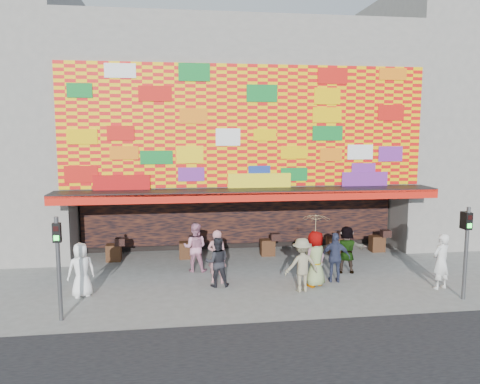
{
  "coord_description": "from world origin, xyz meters",
  "views": [
    {
      "loc": [
        -2.88,
        -14.84,
        5.36
      ],
      "look_at": [
        -0.56,
        2.0,
        3.14
      ],
      "focal_mm": 35.0,
      "sensor_mm": 36.0,
      "label": 1
    }
  ],
  "objects_px": {
    "signal_right": "(467,242)",
    "ped_h": "(441,261)",
    "ped_g": "(315,259)",
    "parasol": "(316,226)",
    "ped_c": "(217,262)",
    "ped_d": "(302,265)",
    "ped_e": "(335,257)",
    "ped_f": "(346,249)",
    "ped_a": "(81,270)",
    "ped_i": "(195,247)",
    "signal_left": "(58,257)",
    "ped_b": "(217,256)"
  },
  "relations": [
    {
      "from": "ped_h",
      "to": "ped_a",
      "type": "bearing_deg",
      "value": -25.23
    },
    {
      "from": "ped_g",
      "to": "parasol",
      "type": "relative_size",
      "value": 1.08
    },
    {
      "from": "ped_b",
      "to": "ped_g",
      "type": "bearing_deg",
      "value": -172.49
    },
    {
      "from": "ped_a",
      "to": "ped_e",
      "type": "distance_m",
      "value": 8.68
    },
    {
      "from": "signal_right",
      "to": "ped_i",
      "type": "distance_m",
      "value": 9.45
    },
    {
      "from": "ped_d",
      "to": "signal_right",
      "type": "bearing_deg",
      "value": 156.53
    },
    {
      "from": "ped_d",
      "to": "ped_e",
      "type": "relative_size",
      "value": 1.02
    },
    {
      "from": "signal_right",
      "to": "ped_h",
      "type": "height_order",
      "value": "signal_right"
    },
    {
      "from": "ped_b",
      "to": "ped_c",
      "type": "height_order",
      "value": "ped_b"
    },
    {
      "from": "ped_a",
      "to": "ped_b",
      "type": "height_order",
      "value": "ped_b"
    },
    {
      "from": "ped_c",
      "to": "ped_g",
      "type": "xyz_separation_m",
      "value": [
        3.38,
        -0.43,
        0.1
      ]
    },
    {
      "from": "ped_d",
      "to": "ped_i",
      "type": "height_order",
      "value": "ped_i"
    },
    {
      "from": "signal_left",
      "to": "ped_h",
      "type": "relative_size",
      "value": 1.57
    },
    {
      "from": "parasol",
      "to": "ped_a",
      "type": "bearing_deg",
      "value": 179.89
    },
    {
      "from": "signal_left",
      "to": "ped_e",
      "type": "xyz_separation_m",
      "value": [
        8.9,
        2.24,
        -0.97
      ]
    },
    {
      "from": "ped_d",
      "to": "parasol",
      "type": "height_order",
      "value": "parasol"
    },
    {
      "from": "ped_d",
      "to": "ped_h",
      "type": "bearing_deg",
      "value": 168.02
    },
    {
      "from": "signal_left",
      "to": "ped_g",
      "type": "bearing_deg",
      "value": 13.35
    },
    {
      "from": "signal_right",
      "to": "ped_h",
      "type": "relative_size",
      "value": 1.57
    },
    {
      "from": "parasol",
      "to": "signal_right",
      "type": "bearing_deg",
      "value": -23.72
    },
    {
      "from": "ped_d",
      "to": "ped_i",
      "type": "bearing_deg",
      "value": -46.04
    },
    {
      "from": "signal_right",
      "to": "ped_a",
      "type": "distance_m",
      "value": 12.37
    },
    {
      "from": "signal_right",
      "to": "ped_e",
      "type": "distance_m",
      "value": 4.27
    },
    {
      "from": "ped_c",
      "to": "parasol",
      "type": "distance_m",
      "value": 3.63
    },
    {
      "from": "ped_f",
      "to": "ped_c",
      "type": "bearing_deg",
      "value": 18.39
    },
    {
      "from": "signal_left",
      "to": "ped_e",
      "type": "relative_size",
      "value": 1.68
    },
    {
      "from": "ped_f",
      "to": "ped_g",
      "type": "relative_size",
      "value": 0.93
    },
    {
      "from": "ped_a",
      "to": "signal_right",
      "type": "bearing_deg",
      "value": 146.99
    },
    {
      "from": "signal_left",
      "to": "ped_c",
      "type": "height_order",
      "value": "signal_left"
    },
    {
      "from": "ped_g",
      "to": "parasol",
      "type": "bearing_deg",
      "value": -30.05
    },
    {
      "from": "ped_a",
      "to": "ped_c",
      "type": "relative_size",
      "value": 1.03
    },
    {
      "from": "parasol",
      "to": "ped_e",
      "type": "bearing_deg",
      "value": 21.42
    },
    {
      "from": "ped_b",
      "to": "ped_d",
      "type": "bearing_deg",
      "value": 176.06
    },
    {
      "from": "ped_a",
      "to": "ped_f",
      "type": "relative_size",
      "value": 0.99
    },
    {
      "from": "ped_f",
      "to": "ped_h",
      "type": "bearing_deg",
      "value": 147.0
    },
    {
      "from": "signal_left",
      "to": "ped_i",
      "type": "xyz_separation_m",
      "value": [
        3.99,
        4.21,
        -0.92
      ]
    },
    {
      "from": "ped_c",
      "to": "ped_h",
      "type": "bearing_deg",
      "value": 171.51
    },
    {
      "from": "ped_c",
      "to": "ped_f",
      "type": "distance_m",
      "value": 5.09
    },
    {
      "from": "ped_d",
      "to": "ped_e",
      "type": "height_order",
      "value": "ped_d"
    },
    {
      "from": "ped_i",
      "to": "parasol",
      "type": "xyz_separation_m",
      "value": [
        4.06,
        -2.3,
        1.18
      ]
    },
    {
      "from": "ped_a",
      "to": "ped_f",
      "type": "distance_m",
      "value": 9.56
    },
    {
      "from": "parasol",
      "to": "ped_f",
      "type": "bearing_deg",
      "value": 39.44
    },
    {
      "from": "ped_a",
      "to": "ped_h",
      "type": "bearing_deg",
      "value": 151.78
    },
    {
      "from": "ped_d",
      "to": "ped_i",
      "type": "xyz_separation_m",
      "value": [
        -3.45,
        2.77,
        0.03
      ]
    },
    {
      "from": "ped_c",
      "to": "ped_d",
      "type": "distance_m",
      "value": 2.91
    },
    {
      "from": "signal_right",
      "to": "signal_left",
      "type": "bearing_deg",
      "value": 180.0
    },
    {
      "from": "ped_h",
      "to": "ped_c",
      "type": "bearing_deg",
      "value": -30.76
    },
    {
      "from": "ped_c",
      "to": "ped_h",
      "type": "height_order",
      "value": "ped_h"
    },
    {
      "from": "ped_g",
      "to": "ped_c",
      "type": "bearing_deg",
      "value": -37.26
    },
    {
      "from": "signal_left",
      "to": "ped_b",
      "type": "relative_size",
      "value": 1.57
    }
  ]
}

